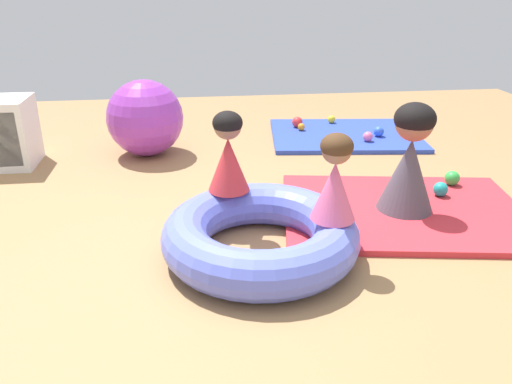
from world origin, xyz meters
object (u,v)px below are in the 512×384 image
inflatable_cushion (260,235)px  play_ball_orange (301,127)px  child_in_red (228,153)px  play_ball_green (452,178)px  play_ball_teal (441,189)px  play_ball_blue (379,131)px  storage_cube (4,133)px  adult_seated (410,159)px  play_ball_red_second (297,122)px  child_in_pink (335,178)px  play_ball_red (408,132)px  play_ball_pink (368,137)px  exercise_ball_large (145,118)px  play_ball_yellow (332,119)px

inflatable_cushion → play_ball_orange: size_ratio=15.51×
child_in_red → play_ball_green: (1.67, 0.40, -0.41)m
play_ball_teal → play_ball_green: (0.17, 0.18, 0.00)m
play_ball_blue → storage_cube: bearing=-174.8°
adult_seated → play_ball_red_second: 2.04m
play_ball_blue → play_ball_green: (0.12, -1.24, 0.01)m
child_in_pink → play_ball_teal: child_in_pink is taller
adult_seated → storage_cube: adult_seated is taller
play_ball_blue → adult_seated: bearing=-103.8°
adult_seated → play_ball_red: (0.67, 1.55, -0.30)m
play_ball_blue → child_in_red: bearing=-133.4°
play_ball_green → play_ball_red_second: (-0.83, 1.65, -0.00)m
play_ball_orange → play_ball_red_second: 0.12m
play_ball_pink → storage_cube: storage_cube is taller
play_ball_pink → play_ball_orange: bearing=141.8°
exercise_ball_large → play_ball_green: bearing=-25.8°
play_ball_red → play_ball_red_second: play_ball_red_second is taller
child_in_red → play_ball_yellow: bearing=115.0°
play_ball_orange → play_ball_red: bearing=-18.4°
exercise_ball_large → storage_cube: size_ratio=1.17×
child_in_red → adult_seated: bearing=57.5°
play_ball_yellow → exercise_ball_large: size_ratio=0.12×
child_in_red → play_ball_blue: bearing=101.2°
child_in_pink → play_ball_orange: child_in_pink is taller
play_ball_yellow → play_ball_orange: bearing=-147.9°
play_ball_yellow → child_in_red: bearing=-119.6°
play_ball_blue → play_ball_orange: 0.75m
play_ball_blue → exercise_ball_large: (-2.17, -0.14, 0.24)m
play_ball_red → exercise_ball_large: bearing=-177.6°
inflatable_cushion → play_ball_pink: 2.25m
adult_seated → play_ball_pink: size_ratio=7.82×
play_ball_pink → play_ball_yellow: bearing=104.5°
play_ball_blue → storage_cube: storage_cube is taller
exercise_ball_large → child_in_pink: bearing=-59.9°
play_ball_blue → play_ball_red_second: (-0.71, 0.41, 0.00)m
child_in_pink → adult_seated: size_ratio=0.67×
child_in_pink → child_in_red: (-0.52, 0.46, 0.01)m
play_ball_pink → storage_cube: 3.14m
child_in_pink → play_ball_blue: 2.37m
play_ball_green → adult_seated: bearing=-145.7°
play_ball_red_second → play_ball_pink: bearing=-44.4°
play_ball_pink → storage_cube: (-3.13, -0.16, 0.19)m
play_ball_pink → play_ball_red_second: bearing=135.6°
play_ball_red → play_ball_orange: play_ball_red is taller
child_in_pink → child_in_red: size_ratio=0.97×
child_in_pink → play_ball_pink: 2.19m
adult_seated → play_ball_yellow: size_ratio=9.05×
play_ball_red → storage_cube: storage_cube is taller
child_in_pink → adult_seated: 0.83m
adult_seated → play_ball_blue: adult_seated is taller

